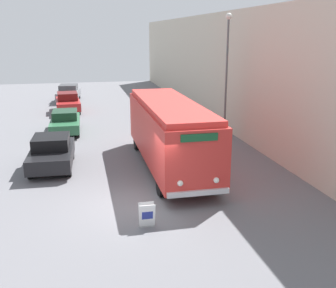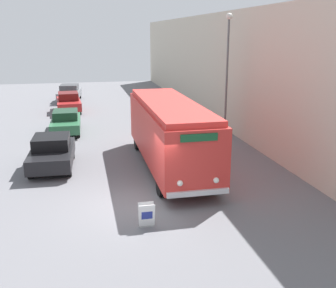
{
  "view_description": "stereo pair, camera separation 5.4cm",
  "coord_description": "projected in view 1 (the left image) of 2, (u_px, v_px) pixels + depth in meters",
  "views": [
    {
      "loc": [
        -1.98,
        -13.55,
        6.25
      ],
      "look_at": [
        1.44,
        1.7,
        1.85
      ],
      "focal_mm": 42.0,
      "sensor_mm": 36.0,
      "label": 1
    },
    {
      "loc": [
        -1.92,
        -13.56,
        6.25
      ],
      "look_at": [
        1.44,
        1.7,
        1.85
      ],
      "focal_mm": 42.0,
      "sensor_mm": 36.0,
      "label": 2
    }
  ],
  "objects": [
    {
      "name": "parked_car_distant",
      "position": [
        69.0,
        93.0,
        37.59
      ],
      "size": [
        2.32,
        4.69,
        1.55
      ],
      "rotation": [
        0.0,
        0.0,
        -0.1
      ],
      "color": "black",
      "rests_on": "ground_plane"
    },
    {
      "name": "parked_car_far",
      "position": [
        68.0,
        102.0,
        32.36
      ],
      "size": [
        2.1,
        4.42,
        1.59
      ],
      "rotation": [
        0.0,
        0.0,
        0.06
      ],
      "color": "black",
      "rests_on": "ground_plane"
    },
    {
      "name": "sign_board",
      "position": [
        147.0,
        215.0,
        13.13
      ],
      "size": [
        0.53,
        0.31,
        0.82
      ],
      "color": "gray",
      "rests_on": "ground_plane"
    },
    {
      "name": "ground_plane",
      "position": [
        141.0,
        205.0,
        14.84
      ],
      "size": [
        80.0,
        80.0,
        0.0
      ],
      "primitive_type": "plane",
      "color": "slate"
    },
    {
      "name": "streetlamp",
      "position": [
        227.0,
        62.0,
        22.42
      ],
      "size": [
        0.36,
        0.36,
        7.36
      ],
      "color": "#595E60",
      "rests_on": "ground_plane"
    },
    {
      "name": "parked_car_mid",
      "position": [
        65.0,
        121.0,
        25.59
      ],
      "size": [
        1.86,
        4.35,
        1.44
      ],
      "rotation": [
        0.0,
        0.0,
        -0.01
      ],
      "color": "black",
      "rests_on": "ground_plane"
    },
    {
      "name": "vintage_bus",
      "position": [
        169.0,
        131.0,
        18.6
      ],
      "size": [
        2.5,
        9.65,
        3.2
      ],
      "color": "black",
      "rests_on": "ground_plane"
    },
    {
      "name": "parked_car_near",
      "position": [
        52.0,
        152.0,
        18.79
      ],
      "size": [
        2.1,
        4.15,
        1.56
      ],
      "rotation": [
        0.0,
        0.0,
        -0.04
      ],
      "color": "black",
      "rests_on": "ground_plane"
    },
    {
      "name": "building_wall_right",
      "position": [
        234.0,
        73.0,
        24.79
      ],
      "size": [
        0.3,
        60.0,
        7.66
      ],
      "color": "beige",
      "rests_on": "ground_plane"
    }
  ]
}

